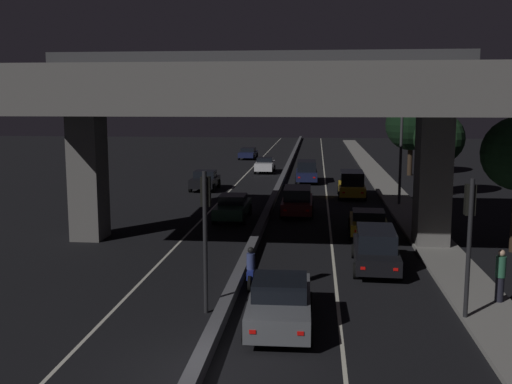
{
  "coord_description": "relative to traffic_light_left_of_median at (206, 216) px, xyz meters",
  "views": [
    {
      "loc": [
        2.89,
        -14.02,
        6.83
      ],
      "look_at": [
        -0.87,
        23.27,
        1.14
      ],
      "focal_mm": 42.0,
      "sensor_mm": 36.0,
      "label": 1
    }
  ],
  "objects": [
    {
      "name": "car_taxi_yellow_third",
      "position": [
        6.2,
        11.97,
        -2.49
      ],
      "size": [
        2.11,
        3.99,
        1.32
      ],
      "rotation": [
        0.0,
        0.0,
        1.53
      ],
      "color": "gold",
      "rests_on": "ground_plane"
    },
    {
      "name": "car_white_third_oncoming",
      "position": [
        -1.42,
        38.75,
        -2.43
      ],
      "size": [
        1.84,
        3.97,
        1.46
      ],
      "rotation": [
        0.0,
        0.0,
        -1.57
      ],
      "color": "silver",
      "rests_on": "ground_plane"
    },
    {
      "name": "roadside_tree_kerbside_mid",
      "position": [
        12.19,
        25.2,
        1.01
      ],
      "size": [
        3.61,
        3.61,
        6.02
      ],
      "color": "#2D2116",
      "rests_on": "ground_plane"
    },
    {
      "name": "car_dark_green_lead_oncoming",
      "position": [
        -1.3,
        15.42,
        -2.44
      ],
      "size": [
        1.88,
        4.51,
        1.45
      ],
      "rotation": [
        0.0,
        0.0,
        -1.57
      ],
      "color": "black",
      "rests_on": "ground_plane"
    },
    {
      "name": "lane_line_left_inner",
      "position": [
        -3.1,
        30.47,
        -3.18
      ],
      "size": [
        0.12,
        126.0,
        0.0
      ],
      "primitive_type": "cube",
      "color": "beige",
      "rests_on": "ground_plane"
    },
    {
      "name": "car_dark_blue_sixth",
      "position": [
        2.71,
        31.96,
        -2.21
      ],
      "size": [
        1.97,
        4.18,
        1.85
      ],
      "rotation": [
        0.0,
        0.0,
        1.59
      ],
      "color": "#141938",
      "rests_on": "ground_plane"
    },
    {
      "name": "median_divider",
      "position": [
        0.6,
        30.47,
        -2.98
      ],
      "size": [
        0.41,
        126.0,
        0.41
      ],
      "primitive_type": "cube",
      "color": "#4C4C51",
      "rests_on": "ground_plane"
    },
    {
      "name": "ground_plane",
      "position": [
        0.6,
        -4.53,
        -3.18
      ],
      "size": [
        200.0,
        200.0,
        0.0
      ],
      "primitive_type": "plane",
      "color": "black"
    },
    {
      "name": "street_lamp",
      "position": [
        8.7,
        20.92,
        1.51
      ],
      "size": [
        2.02,
        0.32,
        7.97
      ],
      "color": "#2D2D30",
      "rests_on": "ground_plane"
    },
    {
      "name": "traffic_light_left_of_median",
      "position": [
        0.0,
        0.0,
        0.0
      ],
      "size": [
        0.3,
        0.49,
        4.65
      ],
      "color": "black",
      "rests_on": "ground_plane"
    },
    {
      "name": "elevated_overpass",
      "position": [
        0.6,
        9.89,
        3.86
      ],
      "size": [
        20.27,
        13.04,
        9.16
      ],
      "color": "#5B5956",
      "rests_on": "ground_plane"
    },
    {
      "name": "pedestrian_on_sidewalk",
      "position": [
        9.69,
        1.51,
        -2.11
      ],
      "size": [
        0.33,
        0.33,
        1.79
      ],
      "color": "black",
      "rests_on": "sidewalk_right"
    },
    {
      "name": "traffic_light_right_of_median",
      "position": [
        8.21,
        0.0,
        -0.09
      ],
      "size": [
        0.3,
        0.49,
        4.52
      ],
      "color": "black",
      "rests_on": "ground_plane"
    },
    {
      "name": "car_black_second_oncoming",
      "position": [
        -5.07,
        26.89,
        -2.41
      ],
      "size": [
        1.99,
        3.98,
        1.5
      ],
      "rotation": [
        0.0,
        0.0,
        -1.57
      ],
      "color": "black",
      "rests_on": "ground_plane"
    },
    {
      "name": "car_dark_red_fourth",
      "position": [
        2.4,
        17.49,
        -2.33
      ],
      "size": [
        2.0,
        4.72,
        1.66
      ],
      "rotation": [
        0.0,
        0.0,
        1.58
      ],
      "color": "#591414",
      "rests_on": "ground_plane"
    },
    {
      "name": "car_grey_lead",
      "position": [
        2.46,
        -0.99,
        -2.42
      ],
      "size": [
        2.07,
        4.66,
        1.53
      ],
      "rotation": [
        0.0,
        0.0,
        1.59
      ],
      "color": "#515459",
      "rests_on": "ground_plane"
    },
    {
      "name": "car_taxi_yellow_fifth",
      "position": [
        6.07,
        24.42,
        -2.2
      ],
      "size": [
        2.01,
        4.31,
        1.87
      ],
      "rotation": [
        0.0,
        0.0,
        1.56
      ],
      "color": "gold",
      "rests_on": "ground_plane"
    },
    {
      "name": "roadside_tree_kerbside_far",
      "position": [
        12.19,
        38.01,
        1.5
      ],
      "size": [
        4.72,
        4.72,
        7.06
      ],
      "color": "#2D2116",
      "rests_on": "ground_plane"
    },
    {
      "name": "lane_line_right_inner",
      "position": [
        4.31,
        30.47,
        -3.18
      ],
      "size": [
        0.12,
        126.0,
        0.0
      ],
      "primitive_type": "cube",
      "color": "beige",
      "rests_on": "ground_plane"
    },
    {
      "name": "car_dark_blue_fourth_oncoming",
      "position": [
        -4.61,
        52.52,
        -2.48
      ],
      "size": [
        2.07,
        4.5,
        1.33
      ],
      "rotation": [
        0.0,
        0.0,
        -1.6
      ],
      "color": "#141938",
      "rests_on": "ground_plane"
    },
    {
      "name": "motorcycle_blue_filtering_near",
      "position": [
        1.14,
        2.83,
        -2.54
      ],
      "size": [
        0.33,
        1.75,
        1.5
      ],
      "rotation": [
        0.0,
        0.0,
        1.59
      ],
      "color": "black",
      "rests_on": "ground_plane"
    },
    {
      "name": "car_black_second",
      "position": [
        5.99,
        5.77,
        -2.32
      ],
      "size": [
        2.01,
        4.83,
        1.66
      ],
      "rotation": [
        0.0,
        0.0,
        1.53
      ],
      "color": "black",
      "rests_on": "ground_plane"
    },
    {
      "name": "sidewalk_right",
      "position": [
        9.14,
        23.47,
        -3.1
      ],
      "size": [
        2.06,
        126.0,
        0.17
      ],
      "primitive_type": "cube",
      "color": "gray",
      "rests_on": "ground_plane"
    }
  ]
}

